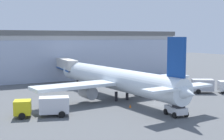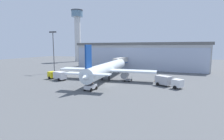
{
  "view_description": "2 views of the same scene",
  "coord_description": "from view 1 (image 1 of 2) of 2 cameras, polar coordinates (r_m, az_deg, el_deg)",
  "views": [
    {
      "loc": [
        -29.9,
        -39.92,
        10.9
      ],
      "look_at": [
        -4.16,
        7.32,
        5.1
      ],
      "focal_mm": 50.0,
      "sensor_mm": 36.0,
      "label": 1
    },
    {
      "loc": [
        17.3,
        -43.73,
        10.31
      ],
      "look_at": [
        -1.72,
        6.8,
        3.17
      ],
      "focal_mm": 28.0,
      "sensor_mm": 36.0,
      "label": 2
    }
  ],
  "objects": [
    {
      "name": "safety_cone_wingtip",
      "position": [
        64.46,
        11.62,
        -3.46
      ],
      "size": [
        0.36,
        0.36,
        0.55
      ],
      "primitive_type": "cone",
      "color": "orange",
      "rests_on": "ground"
    },
    {
      "name": "pushback_tug",
      "position": [
        44.1,
        11.71,
        -6.98
      ],
      "size": [
        2.49,
        3.39,
        2.3
      ],
      "rotation": [
        0.0,
        0.0,
        1.45
      ],
      "color": "silver",
      "rests_on": "ground"
    },
    {
      "name": "airplane",
      "position": [
        54.76,
        0.55,
        -1.68
      ],
      "size": [
        30.74,
        37.64,
        10.84
      ],
      "rotation": [
        0.0,
        0.0,
        1.65
      ],
      "color": "white",
      "rests_on": "ground"
    },
    {
      "name": "terminal_building",
      "position": [
        84.1,
        -7.72,
        2.87
      ],
      "size": [
        60.7,
        14.06,
        12.31
      ],
      "rotation": [
        0.0,
        0.0,
        -0.02
      ],
      "color": "#ACACAC",
      "rests_on": "ground"
    },
    {
      "name": "fuel_truck",
      "position": [
        63.17,
        17.42,
        -2.71
      ],
      "size": [
        7.37,
        5.71,
        2.65
      ],
      "rotation": [
        0.0,
        0.0,
        5.73
      ],
      "color": "silver",
      "rests_on": "ground"
    },
    {
      "name": "jet_bridge",
      "position": [
        72.54,
        -8.54,
        0.97
      ],
      "size": [
        3.51,
        13.39,
        5.8
      ],
      "rotation": [
        0.0,
        0.0,
        1.47
      ],
      "color": "beige",
      "rests_on": "ground"
    },
    {
      "name": "ground",
      "position": [
        51.06,
        8.11,
        -6.23
      ],
      "size": [
        240.0,
        240.0,
        0.0
      ],
      "primitive_type": "plane",
      "color": "#545659"
    },
    {
      "name": "baggage_cart",
      "position": [
        58.38,
        6.96,
        -4.15
      ],
      "size": [
        1.96,
        2.99,
        1.5
      ],
      "rotation": [
        0.0,
        0.0,
        1.44
      ],
      "color": "gray",
      "rests_on": "ground"
    },
    {
      "name": "safety_cone_nose",
      "position": [
        48.26,
        3.33,
        -6.57
      ],
      "size": [
        0.36,
        0.36,
        0.55
      ],
      "primitive_type": "cone",
      "color": "orange",
      "rests_on": "ground"
    },
    {
      "name": "catering_truck",
      "position": [
        43.77,
        -12.32,
        -6.43
      ],
      "size": [
        7.62,
        4.34,
        2.65
      ],
      "rotation": [
        0.0,
        0.0,
        2.83
      ],
      "color": "yellow",
      "rests_on": "ground"
    }
  ]
}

